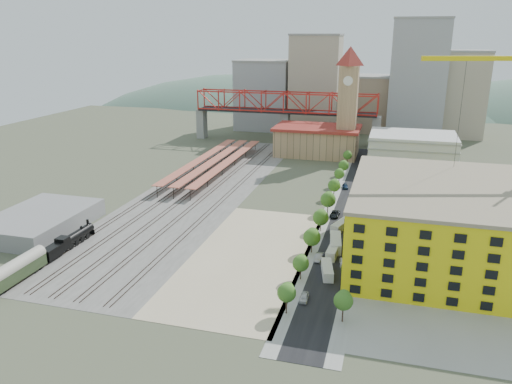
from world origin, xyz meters
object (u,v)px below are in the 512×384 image
(site_trailer_d, at_px, (341,226))
(locomotive, at_px, (71,240))
(site_trailer_b, at_px, (333,251))
(clock_tower, at_px, (348,93))
(construction_building, at_px, (446,223))
(coach, at_px, (15,271))
(car_0, at_px, (304,297))
(site_trailer_a, at_px, (327,270))
(site_trailer_c, at_px, (336,243))

(site_trailer_d, bearing_deg, locomotive, -135.90)
(site_trailer_b, bearing_deg, locomotive, -164.95)
(clock_tower, distance_m, construction_building, 107.36)
(site_trailer_d, bearing_deg, clock_tower, 114.15)
(coach, distance_m, site_trailer_d, 83.36)
(car_0, bearing_deg, coach, -173.20)
(site_trailer_b, bearing_deg, site_trailer_a, -86.26)
(locomotive, distance_m, site_trailer_a, 66.04)
(clock_tower, height_order, locomotive, clock_tower)
(site_trailer_b, bearing_deg, car_0, -93.44)
(site_trailer_d, bearing_deg, site_trailer_b, -71.07)
(clock_tower, distance_m, coach, 152.22)
(site_trailer_a, height_order, site_trailer_c, site_trailer_c)
(coach, bearing_deg, site_trailer_c, 29.89)
(clock_tower, relative_size, site_trailer_a, 6.03)
(locomotive, height_order, site_trailer_a, locomotive)
(locomotive, xyz_separation_m, coach, (-0.00, -19.87, 0.95))
(car_0, bearing_deg, site_trailer_d, 84.32)
(site_trailer_b, xyz_separation_m, site_trailer_c, (0.00, 4.86, 0.18))
(clock_tower, relative_size, car_0, 12.26)
(site_trailer_a, relative_size, site_trailer_d, 0.94)
(coach, bearing_deg, clock_tower, 67.26)
(construction_building, relative_size, site_trailer_c, 4.99)
(site_trailer_a, bearing_deg, clock_tower, 82.09)
(construction_building, height_order, site_trailer_d, construction_building)
(site_trailer_a, distance_m, site_trailer_c, 15.76)
(clock_tower, height_order, site_trailer_c, clock_tower)
(site_trailer_a, bearing_deg, site_trailer_c, 78.15)
(locomotive, bearing_deg, site_trailer_a, 2.00)
(clock_tower, xyz_separation_m, site_trailer_b, (8.00, -105.28, -27.49))
(coach, distance_m, car_0, 63.71)
(construction_building, height_order, coach, construction_building)
(clock_tower, xyz_separation_m, site_trailer_c, (8.00, -100.42, -27.31))
(construction_building, bearing_deg, site_trailer_b, -168.51)
(clock_tower, xyz_separation_m, coach, (-58.00, -138.35, -25.80))
(clock_tower, xyz_separation_m, construction_building, (34.00, -99.99, -19.29))
(site_trailer_a, bearing_deg, locomotive, 170.16)
(clock_tower, bearing_deg, coach, -112.74)
(construction_building, relative_size, site_trailer_b, 5.72)
(locomotive, bearing_deg, site_trailer_b, 11.31)
(locomotive, height_order, site_trailer_c, locomotive)
(site_trailer_d, bearing_deg, site_trailer_c, -71.07)
(clock_tower, bearing_deg, locomotive, -116.08)
(site_trailer_a, xyz_separation_m, car_0, (-3.00, -12.91, -0.46))
(coach, bearing_deg, site_trailer_d, 37.64)
(site_trailer_a, bearing_deg, site_trailer_b, 78.15)
(site_trailer_c, bearing_deg, car_0, -103.84)
(construction_building, relative_size, locomotive, 2.43)
(coach, relative_size, site_trailer_c, 1.71)
(coach, relative_size, site_trailer_a, 2.01)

